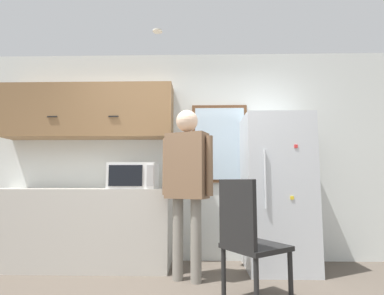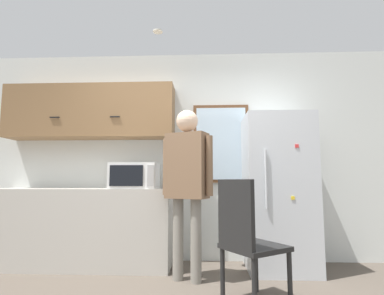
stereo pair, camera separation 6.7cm
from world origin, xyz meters
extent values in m
cube|color=silver|center=(0.00, 1.84, 1.35)|extent=(6.00, 0.06, 2.70)
cube|color=#BCB7AD|center=(-1.13, 1.50, 0.45)|extent=(2.15, 0.62, 0.91)
cube|color=olive|center=(-1.13, 1.65, 1.88)|extent=(2.15, 0.34, 0.68)
cube|color=black|center=(-1.50, 1.46, 1.78)|extent=(0.12, 0.01, 0.01)
cube|color=black|center=(-0.75, 1.46, 1.78)|extent=(0.12, 0.01, 0.01)
cube|color=white|center=(-0.48, 1.42, 1.06)|extent=(0.53, 0.40, 0.30)
cube|color=black|center=(-0.53, 1.22, 1.06)|extent=(0.37, 0.01, 0.23)
cube|color=#B2B2B2|center=(-0.25, 1.22, 1.06)|extent=(0.07, 0.01, 0.24)
cylinder|color=gray|center=(0.07, 1.08, 0.41)|extent=(0.11, 0.11, 0.82)
cylinder|color=gray|center=(0.25, 1.00, 0.41)|extent=(0.11, 0.11, 0.82)
cube|color=brown|center=(0.16, 1.04, 1.16)|extent=(0.47, 0.37, 0.68)
sphere|color=beige|center=(0.16, 1.04, 1.63)|extent=(0.23, 0.23, 0.23)
cylinder|color=brown|center=(-0.07, 1.13, 1.15)|extent=(0.07, 0.07, 0.60)
cylinder|color=brown|center=(0.39, 0.94, 1.15)|extent=(0.07, 0.07, 0.60)
cube|color=silver|center=(1.19, 1.46, 0.88)|extent=(0.75, 0.70, 1.76)
cylinder|color=silver|center=(0.98, 1.09, 1.02)|extent=(0.02, 0.02, 0.61)
cube|color=yellow|center=(1.26, 1.10, 0.82)|extent=(0.04, 0.01, 0.04)
cube|color=red|center=(1.32, 1.10, 1.36)|extent=(0.04, 0.01, 0.04)
cube|color=black|center=(0.76, 0.52, 0.45)|extent=(0.62, 0.62, 0.04)
cylinder|color=black|center=(1.03, 0.47, 0.21)|extent=(0.04, 0.04, 0.43)
cylinder|color=black|center=(0.81, 0.79, 0.21)|extent=(0.04, 0.04, 0.43)
cylinder|color=black|center=(0.71, 0.26, 0.21)|extent=(0.04, 0.04, 0.43)
cylinder|color=black|center=(0.49, 0.57, 0.21)|extent=(0.04, 0.04, 0.43)
cube|color=black|center=(0.59, 0.41, 0.74)|extent=(0.26, 0.36, 0.54)
cube|color=brown|center=(0.56, 1.80, 1.48)|extent=(0.72, 0.04, 1.01)
cube|color=silver|center=(0.56, 1.78, 1.48)|extent=(0.64, 0.01, 0.93)
cylinder|color=white|center=(-0.18, 1.12, 2.68)|extent=(0.11, 0.11, 0.01)
camera|label=1|loc=(0.28, -2.07, 1.00)|focal=28.00mm
camera|label=2|loc=(0.35, -2.07, 1.00)|focal=28.00mm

